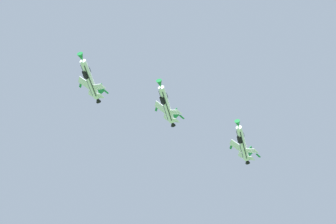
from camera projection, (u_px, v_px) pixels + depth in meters
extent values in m
cylinder|color=silver|center=(90.00, 79.00, 191.28)|extent=(1.79, 12.01, 1.70)
cube|color=#2D3338|center=(89.00, 81.00, 191.03)|extent=(1.47, 10.09, 1.19)
cone|color=#197A38|center=(81.00, 57.00, 187.07)|extent=(1.58, 2.41, 1.56)
cone|color=black|center=(98.00, 100.00, 195.26)|extent=(1.37, 1.61, 1.36)
ellipsoid|color=#192333|center=(88.00, 70.00, 190.07)|extent=(1.56, 3.21, 1.54)
cube|color=black|center=(85.00, 75.00, 189.57)|extent=(1.40, 2.21, 1.33)
cube|color=silver|center=(99.00, 87.00, 190.69)|extent=(3.96, 3.29, 2.69)
cube|color=#197A38|center=(106.00, 92.00, 190.09)|extent=(1.26, 1.69, 0.53)
cube|color=silver|center=(85.00, 83.00, 193.81)|extent=(3.96, 3.32, 2.69)
cube|color=#197A38|center=(81.00, 85.00, 195.72)|extent=(1.28, 1.69, 0.53)
cube|color=silver|center=(100.00, 96.00, 193.37)|extent=(2.35, 2.26, 1.45)
cube|color=silver|center=(92.00, 94.00, 195.20)|extent=(2.36, 2.28, 1.45)
cube|color=#197A38|center=(100.00, 90.00, 195.09)|extent=(1.74, 2.61, 2.20)
cylinder|color=silver|center=(167.00, 105.00, 199.27)|extent=(1.79, 12.01, 1.70)
cube|color=#2D3338|center=(166.00, 106.00, 199.04)|extent=(1.43, 10.09, 1.24)
cone|color=#197A38|center=(160.00, 84.00, 195.06)|extent=(1.58, 2.41, 1.56)
cone|color=black|center=(173.00, 123.00, 203.25)|extent=(1.37, 1.61, 1.36)
ellipsoid|color=#192333|center=(166.00, 96.00, 198.04)|extent=(1.57, 3.21, 1.55)
cube|color=black|center=(163.00, 100.00, 197.59)|extent=(1.40, 2.21, 1.35)
cube|color=silver|center=(175.00, 112.00, 198.60)|extent=(3.83, 3.23, 2.87)
cube|color=#197A38|center=(182.00, 117.00, 197.94)|extent=(1.26, 1.68, 0.55)
cube|color=silver|center=(161.00, 107.00, 201.88)|extent=(3.84, 3.26, 2.87)
cube|color=#197A38|center=(156.00, 109.00, 203.86)|extent=(1.27, 1.68, 0.55)
cube|color=silver|center=(175.00, 120.00, 201.32)|extent=(2.28, 2.24, 1.55)
cube|color=silver|center=(167.00, 118.00, 203.24)|extent=(2.29, 2.25, 1.55)
cube|color=#197A38|center=(175.00, 114.00, 203.02)|extent=(1.85, 2.61, 2.11)
cylinder|color=silver|center=(243.00, 143.00, 205.69)|extent=(1.79, 12.01, 1.70)
cube|color=#2D3338|center=(242.00, 144.00, 205.45)|extent=(1.44, 10.09, 1.23)
cone|color=#197A38|center=(238.00, 124.00, 201.48)|extent=(1.58, 2.41, 1.56)
cone|color=black|center=(247.00, 161.00, 209.67)|extent=(1.37, 1.61, 1.36)
ellipsoid|color=#192333|center=(242.00, 135.00, 204.46)|extent=(1.57, 3.21, 1.55)
cube|color=black|center=(240.00, 139.00, 204.00)|extent=(1.40, 2.21, 1.35)
cube|color=silver|center=(251.00, 151.00, 205.04)|extent=(3.87, 3.25, 2.82)
cube|color=#197A38|center=(258.00, 156.00, 204.39)|extent=(1.26, 1.69, 0.54)
cube|color=silver|center=(236.00, 146.00, 208.28)|extent=(3.87, 3.27, 2.82)
cube|color=#197A38|center=(231.00, 147.00, 210.24)|extent=(1.27, 1.68, 0.54)
cube|color=silver|center=(250.00, 158.00, 207.75)|extent=(2.30, 2.24, 1.52)
cube|color=silver|center=(242.00, 155.00, 209.64)|extent=(2.31, 2.26, 1.52)
cube|color=#197A38|center=(249.00, 152.00, 209.46)|extent=(1.82, 2.61, 2.14)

